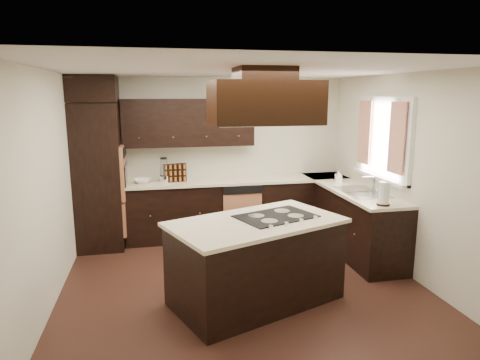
# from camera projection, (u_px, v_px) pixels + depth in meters

# --- Properties ---
(floor) EXTENTS (4.20, 4.20, 0.02)m
(floor) POSITION_uv_depth(u_px,v_px,m) (242.00, 284.00, 5.16)
(floor) COLOR #4E2B1E
(floor) RESTS_ON ground
(ceiling) EXTENTS (4.20, 4.20, 0.02)m
(ceiling) POSITION_uv_depth(u_px,v_px,m) (242.00, 69.00, 4.66)
(ceiling) COLOR silver
(ceiling) RESTS_ON ground
(wall_back) EXTENTS (4.20, 0.02, 2.50)m
(wall_back) POSITION_uv_depth(u_px,v_px,m) (215.00, 156.00, 6.93)
(wall_back) COLOR beige
(wall_back) RESTS_ON ground
(wall_front) EXTENTS (4.20, 0.02, 2.50)m
(wall_front) POSITION_uv_depth(u_px,v_px,m) (307.00, 244.00, 2.88)
(wall_front) COLOR beige
(wall_front) RESTS_ON ground
(wall_left) EXTENTS (0.02, 4.20, 2.50)m
(wall_left) POSITION_uv_depth(u_px,v_px,m) (46.00, 190.00, 4.49)
(wall_left) COLOR beige
(wall_left) RESTS_ON ground
(wall_right) EXTENTS (0.02, 4.20, 2.50)m
(wall_right) POSITION_uv_depth(u_px,v_px,m) (407.00, 175.00, 5.33)
(wall_right) COLOR beige
(wall_right) RESTS_ON ground
(oven_column) EXTENTS (0.65, 0.75, 2.12)m
(oven_column) POSITION_uv_depth(u_px,v_px,m) (99.00, 177.00, 6.23)
(oven_column) COLOR black
(oven_column) RESTS_ON floor
(wall_oven_face) EXTENTS (0.05, 0.62, 0.78)m
(wall_oven_face) POSITION_uv_depth(u_px,v_px,m) (123.00, 172.00, 6.28)
(wall_oven_face) COLOR #D58456
(wall_oven_face) RESTS_ON oven_column
(base_cabinets_back) EXTENTS (2.93, 0.60, 0.88)m
(base_cabinets_back) POSITION_uv_depth(u_px,v_px,m) (221.00, 209.00, 6.80)
(base_cabinets_back) COLOR black
(base_cabinets_back) RESTS_ON floor
(base_cabinets_right) EXTENTS (0.60, 2.40, 0.88)m
(base_cabinets_right) POSITION_uv_depth(u_px,v_px,m) (349.00, 219.00, 6.29)
(base_cabinets_right) COLOR black
(base_cabinets_right) RESTS_ON floor
(countertop_back) EXTENTS (2.93, 0.63, 0.04)m
(countertop_back) POSITION_uv_depth(u_px,v_px,m) (221.00, 181.00, 6.70)
(countertop_back) COLOR #F1E4BF
(countertop_back) RESTS_ON base_cabinets_back
(countertop_right) EXTENTS (0.63, 2.40, 0.04)m
(countertop_right) POSITION_uv_depth(u_px,v_px,m) (349.00, 188.00, 6.20)
(countertop_right) COLOR #F1E4BF
(countertop_right) RESTS_ON base_cabinets_right
(upper_cabinets) EXTENTS (2.00, 0.34, 0.72)m
(upper_cabinets) POSITION_uv_depth(u_px,v_px,m) (189.00, 123.00, 6.56)
(upper_cabinets) COLOR black
(upper_cabinets) RESTS_ON wall_back
(dishwasher_front) EXTENTS (0.60, 0.05, 0.72)m
(dishwasher_front) POSITION_uv_depth(u_px,v_px,m) (243.00, 216.00, 6.59)
(dishwasher_front) COLOR #D58456
(dishwasher_front) RESTS_ON floor
(window_frame) EXTENTS (0.06, 1.32, 1.12)m
(window_frame) POSITION_uv_depth(u_px,v_px,m) (383.00, 139.00, 5.77)
(window_frame) COLOR white
(window_frame) RESTS_ON wall_right
(window_pane) EXTENTS (0.00, 1.20, 1.00)m
(window_pane) POSITION_uv_depth(u_px,v_px,m) (385.00, 139.00, 5.78)
(window_pane) COLOR white
(window_pane) RESTS_ON wall_right
(curtain_left) EXTENTS (0.02, 0.34, 0.90)m
(curtain_left) POSITION_uv_depth(u_px,v_px,m) (397.00, 138.00, 5.35)
(curtain_left) COLOR #FFD9BC
(curtain_left) RESTS_ON wall_right
(curtain_right) EXTENTS (0.02, 0.34, 0.90)m
(curtain_right) POSITION_uv_depth(u_px,v_px,m) (364.00, 132.00, 6.15)
(curtain_right) COLOR #FFD9BC
(curtain_right) RESTS_ON wall_right
(sink_rim) EXTENTS (0.52, 0.84, 0.01)m
(sink_rim) POSITION_uv_depth(u_px,v_px,m) (362.00, 192.00, 5.86)
(sink_rim) COLOR silver
(sink_rim) RESTS_ON countertop_right
(island) EXTENTS (1.97, 1.52, 0.88)m
(island) POSITION_uv_depth(u_px,v_px,m) (256.00, 263.00, 4.64)
(island) COLOR black
(island) RESTS_ON floor
(island_top) EXTENTS (2.06, 1.60, 0.04)m
(island_top) POSITION_uv_depth(u_px,v_px,m) (256.00, 222.00, 4.55)
(island_top) COLOR #F1E4BF
(island_top) RESTS_ON island
(cooktop) EXTENTS (0.97, 0.81, 0.01)m
(cooktop) POSITION_uv_depth(u_px,v_px,m) (276.00, 216.00, 4.68)
(cooktop) COLOR black
(cooktop) RESTS_ON island_top
(range_hood) EXTENTS (1.05, 0.72, 0.42)m
(range_hood) POSITION_uv_depth(u_px,v_px,m) (264.00, 102.00, 4.22)
(range_hood) COLOR black
(range_hood) RESTS_ON ceiling
(hood_duct) EXTENTS (0.55, 0.50, 0.13)m
(hood_duct) POSITION_uv_depth(u_px,v_px,m) (264.00, 74.00, 4.17)
(hood_duct) COLOR black
(hood_duct) RESTS_ON ceiling
(blender_base) EXTENTS (0.15, 0.15, 0.10)m
(blender_base) POSITION_uv_depth(u_px,v_px,m) (164.00, 179.00, 6.51)
(blender_base) COLOR silver
(blender_base) RESTS_ON countertop_back
(blender_pitcher) EXTENTS (0.13, 0.13, 0.26)m
(blender_pitcher) POSITION_uv_depth(u_px,v_px,m) (164.00, 167.00, 6.47)
(blender_pitcher) COLOR silver
(blender_pitcher) RESTS_ON blender_base
(spice_rack) EXTENTS (0.34, 0.14, 0.28)m
(spice_rack) POSITION_uv_depth(u_px,v_px,m) (175.00, 173.00, 6.53)
(spice_rack) COLOR black
(spice_rack) RESTS_ON countertop_back
(mixing_bowl) EXTENTS (0.27, 0.27, 0.07)m
(mixing_bowl) POSITION_uv_depth(u_px,v_px,m) (143.00, 181.00, 6.46)
(mixing_bowl) COLOR white
(mixing_bowl) RESTS_ON countertop_back
(soap_bottle) EXTENTS (0.10, 0.10, 0.20)m
(soap_bottle) POSITION_uv_depth(u_px,v_px,m) (339.00, 176.00, 6.45)
(soap_bottle) COLOR white
(soap_bottle) RESTS_ON countertop_right
(paper_towel) EXTENTS (0.14, 0.14, 0.29)m
(paper_towel) POSITION_uv_depth(u_px,v_px,m) (384.00, 194.00, 5.14)
(paper_towel) COLOR white
(paper_towel) RESTS_ON countertop_right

